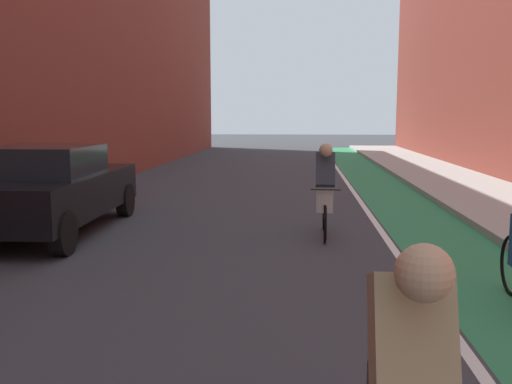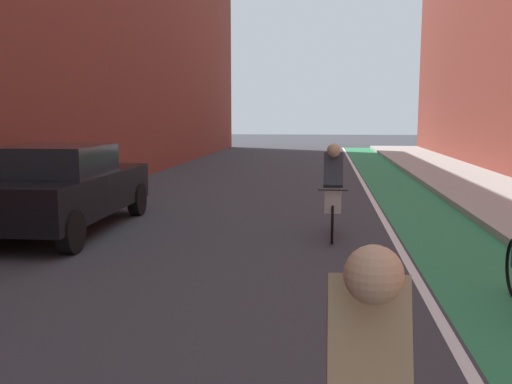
# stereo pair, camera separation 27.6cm
# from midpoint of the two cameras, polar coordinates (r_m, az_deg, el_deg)

# --- Properties ---
(ground_plane) EXTENTS (97.73, 97.73, 0.00)m
(ground_plane) POSITION_cam_midpoint_polar(r_m,az_deg,el_deg) (12.16, 0.86, -1.88)
(ground_plane) COLOR #38383D
(bike_lane_paint) EXTENTS (1.60, 44.42, 0.00)m
(bike_lane_paint) POSITION_cam_midpoint_polar(r_m,az_deg,el_deg) (14.24, 15.86, -0.74)
(bike_lane_paint) COLOR #2D8451
(bike_lane_paint) RESTS_ON ground
(lane_divider_stripe) EXTENTS (0.12, 44.42, 0.00)m
(lane_divider_stripe) POSITION_cam_midpoint_polar(r_m,az_deg,el_deg) (14.13, 12.25, -0.69)
(lane_divider_stripe) COLOR white
(lane_divider_stripe) RESTS_ON ground
(sidewalk_right) EXTENTS (2.88, 44.42, 0.14)m
(sidewalk_right) POSITION_cam_midpoint_polar(r_m,az_deg,el_deg) (14.75, 24.50, -0.60)
(sidewalk_right) COLOR #A8A59E
(sidewalk_right) RESTS_ON ground
(parked_sedan_black) EXTENTS (2.10, 4.43, 1.53)m
(parked_sedan_black) POSITION_cam_midpoint_polar(r_m,az_deg,el_deg) (10.44, -18.71, 0.47)
(parked_sedan_black) COLOR black
(parked_sedan_black) RESTS_ON ground
(cyclist_far) EXTENTS (0.48, 1.67, 1.59)m
(cyclist_far) POSITION_cam_midpoint_polar(r_m,az_deg,el_deg) (9.51, 8.67, 0.22)
(cyclist_far) COLOR black
(cyclist_far) RESTS_ON ground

